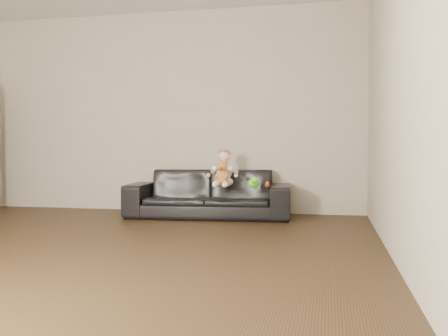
% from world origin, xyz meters
% --- Properties ---
extents(floor, '(5.50, 5.50, 0.00)m').
position_xyz_m(floor, '(0.00, 0.00, 0.00)').
color(floor, '#312111').
rests_on(floor, ground).
extents(wall_back, '(5.00, 0.00, 5.00)m').
position_xyz_m(wall_back, '(0.00, 2.75, 1.30)').
color(wall_back, '#B4AA97').
rests_on(wall_back, ground).
extents(wall_right, '(0.00, 5.50, 5.50)m').
position_xyz_m(wall_right, '(2.50, 0.00, 1.30)').
color(wall_right, '#B4AA97').
rests_on(wall_right, ground).
extents(sofa, '(1.97, 0.89, 0.56)m').
position_xyz_m(sofa, '(0.64, 2.25, 0.28)').
color(sofa, black).
rests_on(sofa, floor).
extents(baby, '(0.29, 0.36, 0.43)m').
position_xyz_m(baby, '(0.84, 2.15, 0.56)').
color(baby, '#FCD5D5').
rests_on(baby, sofa).
extents(teddy_bear, '(0.15, 0.15, 0.24)m').
position_xyz_m(teddy_bear, '(0.85, 2.01, 0.54)').
color(teddy_bear, '#BE7636').
rests_on(teddy_bear, sofa).
extents(toy_green, '(0.17, 0.19, 0.11)m').
position_xyz_m(toy_green, '(1.21, 2.03, 0.42)').
color(toy_green, '#65DC19').
rests_on(toy_green, sofa).
extents(toy_rattle, '(0.07, 0.07, 0.06)m').
position_xyz_m(toy_rattle, '(1.35, 2.15, 0.40)').
color(toy_rattle, red).
rests_on(toy_rattle, sofa).
extents(toy_blue_disc, '(0.10, 0.10, 0.01)m').
position_xyz_m(toy_blue_disc, '(1.20, 2.01, 0.38)').
color(toy_blue_disc, '#1B88DC').
rests_on(toy_blue_disc, sofa).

